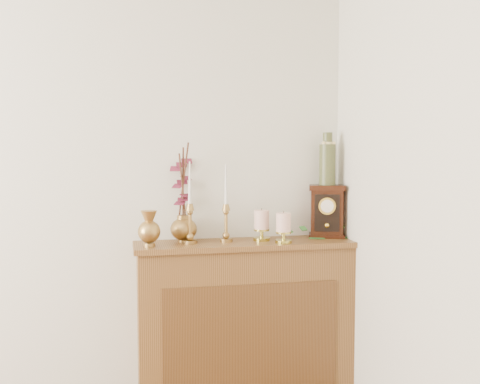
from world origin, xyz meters
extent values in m
cube|color=brown|center=(1.40, 2.10, 0.45)|extent=(1.20, 0.30, 0.90)
cube|color=#593519|center=(1.40, 1.95, 0.41)|extent=(0.96, 0.01, 0.63)
cube|color=brown|center=(1.40, 2.10, 0.92)|extent=(1.24, 0.34, 0.03)
cylinder|color=#A07840|center=(1.09, 2.08, 0.94)|extent=(0.07, 0.07, 0.02)
sphere|color=#A07840|center=(1.09, 2.08, 0.97)|extent=(0.04, 0.04, 0.04)
cylinder|color=#A07840|center=(1.09, 2.08, 1.03)|extent=(0.02, 0.02, 0.13)
sphere|color=#A07840|center=(1.09, 2.08, 1.10)|extent=(0.03, 0.03, 0.03)
cone|color=#A07840|center=(1.09, 2.08, 1.13)|extent=(0.05, 0.05, 0.04)
cone|color=silver|center=(1.09, 2.08, 1.26)|extent=(0.02, 0.02, 0.23)
cylinder|color=#A07840|center=(1.29, 2.10, 0.94)|extent=(0.07, 0.07, 0.02)
sphere|color=#A07840|center=(1.29, 2.10, 0.97)|extent=(0.04, 0.04, 0.04)
cylinder|color=#A07840|center=(1.29, 2.10, 1.03)|extent=(0.02, 0.02, 0.13)
sphere|color=#A07840|center=(1.29, 2.10, 1.10)|extent=(0.03, 0.03, 0.03)
cone|color=#A07840|center=(1.29, 2.10, 1.12)|extent=(0.05, 0.05, 0.04)
cone|color=silver|center=(1.29, 2.10, 1.25)|extent=(0.02, 0.02, 0.23)
cylinder|color=#A07840|center=(0.86, 2.02, 0.94)|extent=(0.06, 0.06, 0.02)
sphere|color=#A07840|center=(0.86, 2.02, 1.01)|extent=(0.12, 0.12, 0.12)
cone|color=#A07840|center=(0.86, 2.02, 1.09)|extent=(0.09, 0.09, 0.06)
cylinder|color=#A07840|center=(1.06, 2.16, 0.94)|extent=(0.06, 0.06, 0.01)
ellipsoid|color=#A07840|center=(1.06, 2.16, 1.00)|extent=(0.15, 0.15, 0.13)
cylinder|color=#A07840|center=(1.06, 2.16, 1.06)|extent=(0.07, 0.07, 0.03)
cylinder|color=#472819|center=(1.06, 2.17, 1.25)|extent=(0.05, 0.09, 0.36)
cylinder|color=#472819|center=(1.06, 2.17, 1.26)|extent=(0.01, 0.08, 0.39)
cylinder|color=#472819|center=(1.06, 2.17, 1.28)|extent=(0.05, 0.14, 0.41)
cylinder|color=gold|center=(1.50, 2.11, 0.94)|extent=(0.09, 0.09, 0.02)
cylinder|color=gold|center=(1.50, 2.11, 0.97)|extent=(0.02, 0.02, 0.04)
cylinder|color=gold|center=(1.50, 2.11, 0.99)|extent=(0.09, 0.09, 0.01)
cylinder|color=#F7E3C1|center=(1.50, 2.11, 1.05)|extent=(0.08, 0.08, 0.11)
cylinder|color=#472819|center=(1.50, 2.11, 1.11)|extent=(0.00, 0.00, 0.01)
cylinder|color=gold|center=(1.59, 2.00, 0.94)|extent=(0.09, 0.09, 0.02)
cylinder|color=gold|center=(1.59, 2.00, 0.97)|extent=(0.02, 0.02, 0.04)
cylinder|color=gold|center=(1.59, 2.00, 0.99)|extent=(0.09, 0.09, 0.01)
cylinder|color=#F7E3C1|center=(1.59, 2.00, 1.04)|extent=(0.08, 0.08, 0.10)
cylinder|color=#472819|center=(1.59, 2.00, 1.10)|extent=(0.00, 0.00, 0.01)
cube|color=#2E6F2A|center=(1.83, 2.09, 0.93)|extent=(0.06, 0.06, 0.00)
cube|color=#2E6F2A|center=(1.82, 2.10, 0.93)|extent=(0.06, 0.06, 0.00)
cube|color=#2E6F2A|center=(1.81, 2.15, 0.93)|extent=(0.05, 0.06, 0.00)
cube|color=#2E6F2A|center=(1.76, 2.04, 0.93)|extent=(0.06, 0.06, 0.00)
cube|color=#2E6F2A|center=(1.73, 2.05, 0.93)|extent=(0.06, 0.06, 0.00)
cube|color=#2E6F2A|center=(1.69, 2.08, 0.93)|extent=(0.06, 0.06, 0.00)
cube|color=#2E6F2A|center=(1.95, 2.10, 0.93)|extent=(0.05, 0.04, 0.00)
cube|color=#2E6F2A|center=(1.83, 2.09, 0.93)|extent=(0.05, 0.05, 0.00)
cube|color=#2E6F2A|center=(1.68, 2.13, 0.93)|extent=(0.06, 0.06, 0.00)
cube|color=#2E6F2A|center=(1.67, 2.13, 0.98)|extent=(0.04, 0.03, 0.02)
cube|color=#2E6F2A|center=(1.73, 2.07, 1.00)|extent=(0.04, 0.05, 0.02)
cube|color=#2E6F2A|center=(1.98, 2.12, 0.99)|extent=(0.03, 0.04, 0.02)
cube|color=#36160A|center=(1.90, 2.16, 0.94)|extent=(0.24, 0.20, 0.02)
cube|color=#36160A|center=(1.90, 2.16, 1.07)|extent=(0.21, 0.18, 0.27)
cube|color=#36160A|center=(1.90, 2.16, 1.22)|extent=(0.24, 0.20, 0.03)
cube|color=black|center=(1.88, 2.10, 1.08)|extent=(0.14, 0.05, 0.22)
cylinder|color=#EDC046|center=(1.88, 2.09, 1.12)|extent=(0.10, 0.04, 0.10)
cylinder|color=silver|center=(1.88, 2.09, 1.12)|extent=(0.07, 0.03, 0.07)
sphere|color=#EDC046|center=(1.88, 2.10, 1.01)|extent=(0.03, 0.03, 0.03)
cylinder|color=#183025|center=(1.90, 2.16, 1.36)|extent=(0.09, 0.09, 0.24)
cylinder|color=#183025|center=(1.90, 2.16, 1.50)|extent=(0.06, 0.06, 0.08)
cylinder|color=#DAC47E|center=(1.90, 2.16, 1.48)|extent=(0.07, 0.07, 0.02)
camera|label=1|loc=(0.73, -0.94, 1.44)|focal=42.00mm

